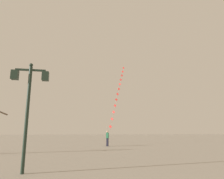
# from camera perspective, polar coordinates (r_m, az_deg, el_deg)

# --- Properties ---
(ground_plane) EXTENTS (160.00, 160.00, 0.00)m
(ground_plane) POSITION_cam_1_polar(r_m,az_deg,el_deg) (21.64, -6.99, -15.93)
(ground_plane) COLOR gray
(twin_lantern_lamp_post) EXTENTS (1.55, 0.28, 4.59)m
(twin_lantern_lamp_post) POSITION_cam_1_polar(r_m,az_deg,el_deg) (9.34, -22.39, -1.31)
(twin_lantern_lamp_post) COLOR #1E2D23
(twin_lantern_lamp_post) RESTS_ON ground_plane
(kite_train) EXTENTS (5.18, 12.01, 13.66)m
(kite_train) POSITION_cam_1_polar(r_m,az_deg,el_deg) (31.57, 1.57, -1.38)
(kite_train) COLOR brown
(kite_train) RESTS_ON ground_plane
(kite_flyer) EXTENTS (0.36, 0.62, 1.71)m
(kite_flyer) POSITION_cam_1_polar(r_m,az_deg,el_deg) (23.35, -1.29, -13.46)
(kite_flyer) COLOR #1E1E2D
(kite_flyer) RESTS_ON ground_plane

